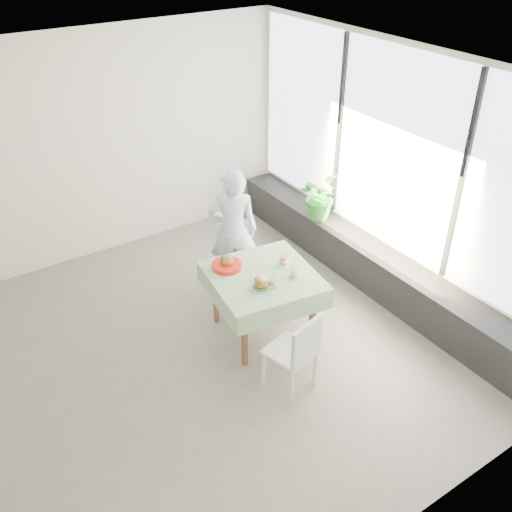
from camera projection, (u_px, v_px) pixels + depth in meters
floor at (159, 372)px, 5.65m from camera, size 6.00×6.00×0.00m
ceiling at (123, 90)px, 4.15m from camera, size 6.00×6.00×0.00m
wall_back at (55, 158)px, 6.66m from camera, size 6.00×0.02×2.80m
wall_front at (331, 453)px, 3.14m from camera, size 6.00×0.02×2.80m
wall_right at (394, 173)px, 6.30m from camera, size 0.02×5.00×2.80m
window_pane at (395, 152)px, 6.15m from camera, size 0.01×4.80×2.18m
window_ledge at (370, 265)px, 6.82m from camera, size 0.40×4.80×0.50m
cafe_table at (263, 297)px, 5.92m from camera, size 1.18×1.18×0.74m
chair_far at (237, 272)px, 6.67m from camera, size 0.50×0.50×0.84m
chair_near at (291, 365)px, 5.35m from camera, size 0.49×0.49×0.85m
diner at (233, 231)px, 6.48m from camera, size 0.67×0.59×1.53m
main_dish at (262, 284)px, 5.56m from camera, size 0.28×0.28×0.14m
juice_cup_orange at (284, 260)px, 5.91m from camera, size 0.09×0.09×0.25m
juice_cup_lemonade at (294, 273)px, 5.71m from camera, size 0.09×0.09×0.24m
second_dish at (227, 264)px, 5.86m from camera, size 0.31×0.31×0.15m
potted_plant at (319, 195)px, 7.17m from camera, size 0.71×0.70×0.60m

